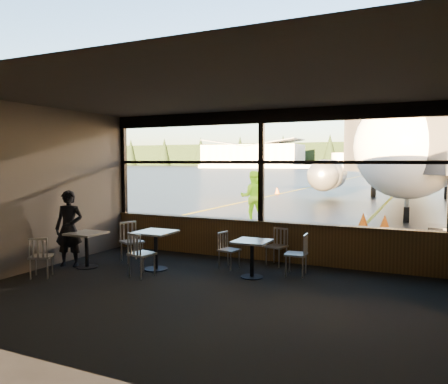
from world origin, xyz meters
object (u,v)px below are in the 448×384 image
Objects in this scene: chair_mid_w at (132,242)px; chair_near_n at (276,247)px; cafe_table_near at (252,259)px; cone_wing at (277,190)px; cone_extra at (385,222)px; chair_mid_s at (142,254)px; jet_bridge at (430,162)px; chair_near_e at (296,255)px; ground_crew at (253,197)px; airliner at (411,115)px; cafe_table_mid at (156,251)px; chair_left_s at (41,257)px; cafe_table_left at (87,250)px; chair_near_w at (229,250)px; cone_nose at (363,220)px; passenger at (69,229)px.

chair_near_n is at bearing 137.66° from chair_mid_w.
cafe_table_near reaches higher than cone_wing.
chair_mid_s is at bearing -114.92° from cone_extra.
cafe_table_near is 0.83× the size of chair_mid_s.
jet_bridge reaches higher than chair_near_e.
ground_crew is (-2.86, 7.43, 0.61)m from cafe_table_near.
airliner is 20.73m from chair_near_n.
cafe_table_mid is at bearing -78.50° from cone_wing.
cone_extra is at bearing 63.15° from cafe_table_mid.
chair_near_n is 1.00× the size of chair_left_s.
cafe_table_mid is 0.92× the size of chair_mid_s.
cafe_table_near is 0.97× the size of cafe_table_left.
cafe_table_mid is at bearing -172.53° from cafe_table_near.
chair_near_e reaches higher than chair_near_w.
chair_near_n is 0.43× the size of ground_crew.
chair_near_n is 22.09m from cone_wing.
cafe_table_mid is 8.61m from cone_nose.
chair_mid_w is at bearing 91.97° from chair_near_e.
cafe_table_near is 1.19m from chair_near_n.
cone_wing is (-2.66, 23.00, -0.60)m from passenger.
chair_near_n is at bearing 6.20° from chair_left_s.
passenger is (-1.91, -0.53, 0.43)m from cafe_table_mid.
jet_bridge is 2.49m from cone_extra.
jet_bridge is 9.27m from cafe_table_mid.
cone_wing is at bearing -151.92° from chair_near_w.
airliner reaches higher than cafe_table_near.
chair_mid_w is 1.95× the size of cone_wing.
chair_near_e is at bearing 94.26° from ground_crew.
jet_bridge reaches higher than cone_nose.
chair_mid_w reaches higher than cafe_table_mid.
chair_near_n is 1.76× the size of cone_wing.
chair_mid_s is (-2.80, -1.36, 0.02)m from chair_near_e.
cone_nose is at bearing 60.81° from cafe_table_left.
cone_wing is at bearing 97.70° from cafe_table_left.
cafe_table_near is 2.11m from cafe_table_mid.
chair_left_s is at bearing 5.31° from chair_mid_w.
chair_left_s is (-4.58, -2.26, -0.02)m from chair_near_e.
cone_nose is at bearing 39.40° from passenger.
cone_extra is (3.91, 8.41, -0.19)m from chair_mid_s.
chair_near_e reaches higher than cafe_table_mid.
ground_crew is 3.62× the size of cone_nose.
chair_near_e is at bearing -3.97° from passenger.
chair_mid_s is (-5.25, -7.94, -1.85)m from jet_bridge.
chair_mid_w reaches higher than cone_wing.
cafe_table_mid is at bearing 46.19° from chair_near_n.
airliner is at bearing -175.11° from chair_near_w.
chair_near_n is at bearing -99.00° from cone_nose.
chair_mid_s is at bearing -3.68° from chair_left_s.
chair_near_w is at bearing -110.01° from cone_extra.
cone_nose is at bearing 178.28° from chair_near_w.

